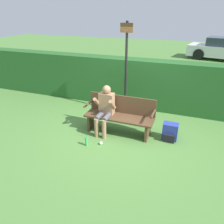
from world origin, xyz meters
TOP-DOWN VIEW (x-y plane):
  - ground_plane at (0.00, 0.00)m, footprint 40.00×40.00m
  - hedge_back at (0.00, 1.92)m, footprint 12.00×0.58m
  - park_bench at (0.00, 0.07)m, footprint 1.75×0.52m
  - person_seated at (-0.35, -0.06)m, footprint 0.50×0.61m
  - backpack at (1.28, 0.13)m, footprint 0.36×0.32m
  - water_bottle at (-0.51, -0.84)m, footprint 0.06×0.06m
  - signpost at (-0.23, 1.22)m, footprint 0.35×0.09m
  - parked_car at (3.15, 11.01)m, footprint 4.43×2.49m
  - litter_crumple at (-0.21, -0.69)m, footprint 0.08×0.08m

SIDE VIEW (x-z plane):
  - ground_plane at x=0.00m, z-range 0.00..0.00m
  - litter_crumple at x=-0.21m, z-range 0.00..0.08m
  - water_bottle at x=-0.51m, z-range -0.01..0.21m
  - backpack at x=1.28m, z-range -0.01..0.41m
  - park_bench at x=0.00m, z-range 0.00..0.94m
  - parked_car at x=3.15m, z-range -0.03..1.34m
  - person_seated at x=-0.35m, z-range 0.07..1.29m
  - hedge_back at x=0.00m, z-range 0.00..1.53m
  - signpost at x=-0.23m, z-range 0.16..2.80m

